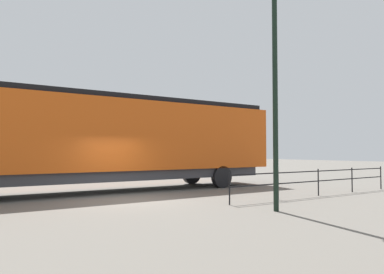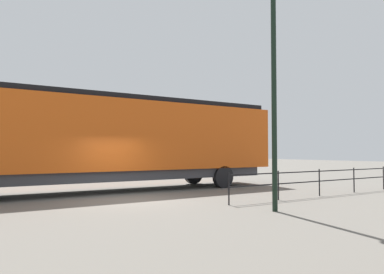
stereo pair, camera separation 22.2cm
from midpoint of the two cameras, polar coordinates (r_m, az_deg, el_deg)
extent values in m
plane|color=#666059|center=(14.08, -9.41, -9.71)|extent=(120.00, 120.00, 0.00)
cube|color=#D15114|center=(17.17, -11.96, 0.19)|extent=(3.05, 16.69, 3.11)
cube|color=black|center=(20.70, 6.44, -1.54)|extent=(2.93, 2.70, 2.17)
cube|color=black|center=(17.32, -11.92, 5.73)|extent=(2.74, 16.02, 0.24)
cube|color=#38383D|center=(17.19, -12.01, -5.74)|extent=(2.74, 15.35, 0.45)
cylinder|color=black|center=(20.87, 0.51, -5.78)|extent=(0.30, 1.10, 1.10)
cylinder|color=black|center=(18.64, 5.18, -6.20)|extent=(0.30, 1.10, 1.10)
cylinder|color=black|center=(11.69, 13.18, 5.70)|extent=(0.16, 0.16, 6.88)
cube|color=black|center=(16.10, 19.55, -5.04)|extent=(0.04, 9.50, 0.04)
cube|color=black|center=(16.12, 19.57, -6.49)|extent=(0.04, 9.50, 0.04)
cylinder|color=black|center=(12.72, 6.26, -8.02)|extent=(0.05, 0.05, 1.11)
cylinder|color=black|center=(14.33, 13.71, -7.32)|extent=(0.05, 0.05, 1.11)
cylinder|color=black|center=(16.13, 19.57, -6.68)|extent=(0.05, 0.05, 1.11)
cylinder|color=black|center=(18.06, 24.21, -6.13)|extent=(0.05, 0.05, 1.11)
cylinder|color=black|center=(20.09, 27.92, -5.65)|extent=(0.05, 0.05, 1.11)
camera|label=1|loc=(0.11, -89.55, -0.02)|focal=34.29mm
camera|label=2|loc=(0.11, 90.45, 0.02)|focal=34.29mm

